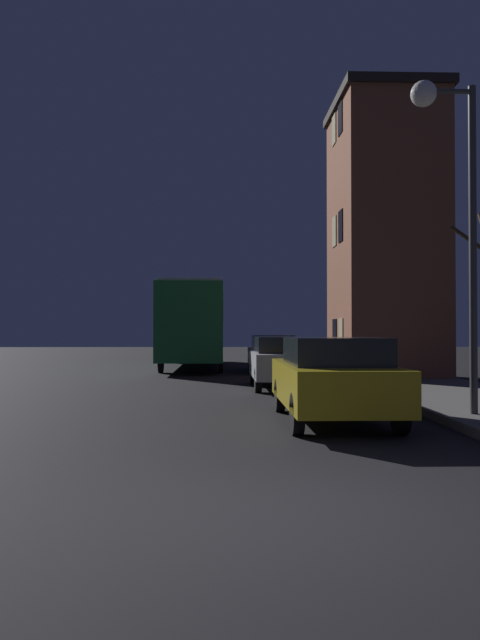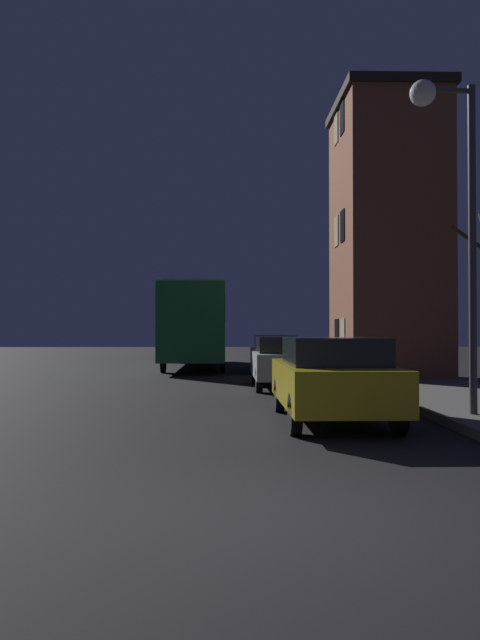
% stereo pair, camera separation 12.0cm
% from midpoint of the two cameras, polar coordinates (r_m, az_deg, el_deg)
% --- Properties ---
extents(ground_plane, '(120.00, 120.00, 0.00)m').
position_cam_midpoint_polar(ground_plane, '(5.94, 4.31, -17.43)').
color(ground_plane, black).
extents(brick_building, '(3.60, 4.76, 9.78)m').
position_cam_midpoint_polar(brick_building, '(22.90, 12.95, 7.53)').
color(brick_building, brown).
rests_on(brick_building, sidewalk).
extents(streetlamp, '(1.21, 0.48, 6.12)m').
position_cam_midpoint_polar(streetlamp, '(12.35, 18.31, 12.73)').
color(streetlamp, '#38383A').
rests_on(streetlamp, sidewalk).
extents(bus, '(2.59, 11.82, 3.68)m').
position_cam_midpoint_polar(bus, '(28.95, -4.28, -0.01)').
color(bus, '#1E6B33').
rests_on(bus, ground).
extents(car_near_lane, '(1.86, 4.50, 1.56)m').
position_cam_midpoint_polar(car_near_lane, '(11.64, 8.20, -5.19)').
color(car_near_lane, olive).
rests_on(car_near_lane, ground).
extents(car_mid_lane, '(1.86, 4.00, 1.51)m').
position_cam_midpoint_polar(car_mid_lane, '(18.35, 3.86, -3.74)').
color(car_mid_lane, '#B7BABF').
rests_on(car_mid_lane, ground).
extents(car_far_lane, '(1.83, 4.15, 1.51)m').
position_cam_midpoint_polar(car_far_lane, '(25.69, 2.82, -3.01)').
color(car_far_lane, beige).
rests_on(car_far_lane, ground).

